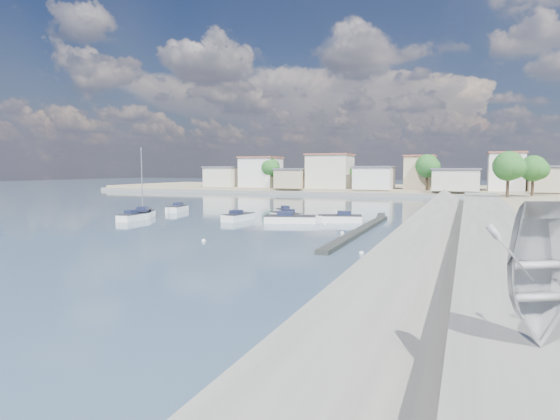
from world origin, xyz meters
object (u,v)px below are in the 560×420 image
at_px(motorboat_f, 284,212).
at_px(overturned_dinghy, 536,332).
at_px(motorboat_c, 285,216).
at_px(motorboat_b, 239,217).
at_px(motorboat_e, 135,217).
at_px(motorboat_d, 337,219).
at_px(motorboat_g, 177,209).
at_px(motorboat_a, 145,215).
at_px(motorboat_h, 293,220).
at_px(sailboat, 143,213).

bearing_deg(motorboat_f, overturned_dinghy, -61.76).
distance_m(motorboat_c, motorboat_f, 4.87).
height_order(motorboat_b, motorboat_e, same).
relative_size(motorboat_d, motorboat_g, 1.09).
distance_m(motorboat_a, motorboat_d, 23.87).
xyz_separation_m(motorboat_e, motorboat_g, (-1.84, 11.28, 0.00)).
relative_size(motorboat_d, overturned_dinghy, 1.57).
relative_size(motorboat_c, motorboat_d, 0.83).
bearing_deg(motorboat_d, motorboat_e, -162.80).
bearing_deg(motorboat_e, motorboat_d, 17.20).
relative_size(motorboat_b, motorboat_h, 0.78).
bearing_deg(motorboat_f, motorboat_g, -176.14).
xyz_separation_m(motorboat_b, motorboat_d, (11.22, 2.39, -0.00)).
xyz_separation_m(motorboat_e, sailboat, (-2.32, 4.46, 0.03)).
bearing_deg(motorboat_d, motorboat_f, 148.19).
height_order(motorboat_b, motorboat_d, same).
xyz_separation_m(motorboat_a, motorboat_g, (-0.99, 8.25, 0.00)).
relative_size(motorboat_h, overturned_dinghy, 1.82).
height_order(motorboat_f, sailboat, sailboat).
height_order(motorboat_a, motorboat_h, same).
xyz_separation_m(motorboat_d, overturned_dinghy, (15.26, -39.09, 1.76)).
bearing_deg(motorboat_e, motorboat_a, 105.70).
height_order(motorboat_c, overturned_dinghy, overturned_dinghy).
xyz_separation_m(motorboat_b, motorboat_h, (6.75, -0.03, 0.00)).
xyz_separation_m(motorboat_b, motorboat_e, (-11.47, -4.64, 0.00)).
xyz_separation_m(motorboat_b, motorboat_f, (2.62, 7.72, 0.00)).
bearing_deg(motorboat_b, motorboat_e, -157.99).
bearing_deg(motorboat_h, motorboat_f, 118.07).
relative_size(motorboat_e, motorboat_f, 1.24).
xyz_separation_m(motorboat_a, motorboat_e, (0.85, -3.03, -0.00)).
distance_m(motorboat_g, sailboat, 6.84).
distance_m(motorboat_f, overturned_dinghy, 50.46).
bearing_deg(motorboat_a, motorboat_g, 96.83).
bearing_deg(motorboat_a, sailboat, 135.89).
height_order(motorboat_e, motorboat_h, same).
xyz_separation_m(motorboat_a, overturned_dinghy, (38.80, -35.10, 1.76)).
height_order(motorboat_a, motorboat_g, same).
height_order(motorboat_d, overturned_dinghy, overturned_dinghy).
bearing_deg(motorboat_c, motorboat_a, -163.99).
bearing_deg(motorboat_b, motorboat_a, -172.59).
distance_m(motorboat_d, motorboat_f, 10.12).
xyz_separation_m(motorboat_c, motorboat_g, (-17.78, 3.43, 0.00)).
bearing_deg(motorboat_d, motorboat_c, 172.98).
bearing_deg(motorboat_e, motorboat_g, 99.27).
bearing_deg(motorboat_a, motorboat_f, 31.96).
bearing_deg(sailboat, overturned_dinghy, -42.21).
distance_m(motorboat_a, motorboat_g, 8.31).
distance_m(motorboat_d, sailboat, 25.14).
bearing_deg(motorboat_e, motorboat_f, 41.25).
relative_size(motorboat_a, motorboat_b, 0.95).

